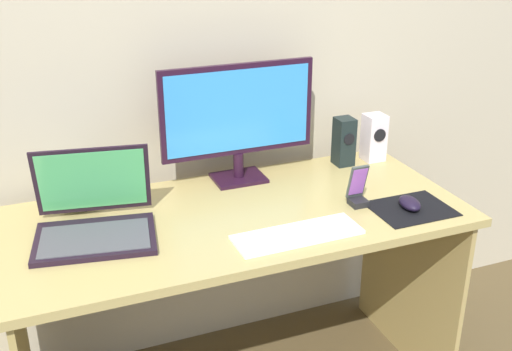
{
  "coord_description": "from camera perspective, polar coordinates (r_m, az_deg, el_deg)",
  "views": [
    {
      "loc": [
        -0.59,
        -1.66,
        1.63
      ],
      "look_at": [
        0.06,
        -0.02,
        0.87
      ],
      "focal_mm": 43.64,
      "sensor_mm": 36.0,
      "label": 1
    }
  ],
  "objects": [
    {
      "name": "speaker_near_monitor",
      "position": [
        2.33,
        8.06,
        3.11
      ],
      "size": [
        0.07,
        0.07,
        0.18
      ],
      "color": "black",
      "rests_on": "desk"
    },
    {
      "name": "mouse",
      "position": [
        2.05,
        13.91,
        -2.47
      ],
      "size": [
        0.07,
        0.11,
        0.04
      ],
      "primitive_type": "ellipsoid",
      "rotation": [
        0.0,
        0.0,
        -0.16
      ],
      "color": "black",
      "rests_on": "mousepad"
    },
    {
      "name": "laptop",
      "position": [
        1.89,
        -14.6,
        -3.81
      ],
      "size": [
        0.39,
        0.35,
        0.24
      ],
      "color": "black",
      "rests_on": "desk"
    },
    {
      "name": "mousepad",
      "position": [
        2.06,
        14.03,
        -2.97
      ],
      "size": [
        0.25,
        0.2,
        0.0
      ],
      "primitive_type": "cube",
      "color": "black",
      "rests_on": "desk"
    },
    {
      "name": "speaker_right",
      "position": [
        2.4,
        10.76,
        3.45
      ],
      "size": [
        0.08,
        0.08,
        0.18
      ],
      "color": "silver",
      "rests_on": "desk"
    },
    {
      "name": "fishbowl",
      "position": [
        2.07,
        -16.1,
        -0.78
      ],
      "size": [
        0.16,
        0.16,
        0.16
      ],
      "primitive_type": "sphere",
      "color": "silver",
      "rests_on": "desk"
    },
    {
      "name": "wall_back",
      "position": [
        2.18,
        -5.72,
        13.18
      ],
      "size": [
        6.0,
        0.04,
        2.5
      ],
      "primitive_type": "cube",
      "color": "#B9AD92",
      "rests_on": "ground_plane"
    },
    {
      "name": "monitor",
      "position": [
        2.13,
        -1.66,
        5.41
      ],
      "size": [
        0.54,
        0.14,
        0.42
      ],
      "color": "black",
      "rests_on": "desk"
    },
    {
      "name": "desk",
      "position": [
        2.04,
        -1.77,
        -7.27
      ],
      "size": [
        1.46,
        0.66,
        0.74
      ],
      "color": "tan",
      "rests_on": "ground_plane"
    },
    {
      "name": "keyboard_external",
      "position": [
        1.84,
        3.83,
        -5.43
      ],
      "size": [
        0.39,
        0.14,
        0.01
      ],
      "primitive_type": "cube",
      "rotation": [
        0.0,
        0.0,
        0.02
      ],
      "color": "white",
      "rests_on": "desk"
    },
    {
      "name": "phone_in_dock",
      "position": [
        2.03,
        9.32,
        -1.4
      ],
      "size": [
        0.06,
        0.06,
        0.14
      ],
      "color": "black",
      "rests_on": "desk"
    }
  ]
}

